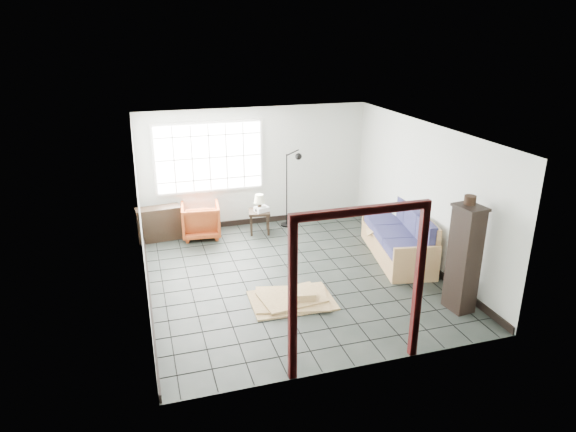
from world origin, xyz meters
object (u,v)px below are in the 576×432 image
object	(u,v)px
tall_shelf	(464,258)
side_table	(259,215)
armchair	(201,219)
futon_sofa	(401,240)

from	to	relation	value
tall_shelf	side_table	bearing A→B (deg)	112.38
armchair	side_table	distance (m)	1.24
tall_shelf	futon_sofa	bearing A→B (deg)	81.43
futon_sofa	tall_shelf	world-z (taller)	tall_shelf
armchair	tall_shelf	world-z (taller)	tall_shelf
armchair	tall_shelf	xyz separation A→B (m)	(3.45, -4.15, 0.47)
armchair	futon_sofa	bearing A→B (deg)	154.32
side_table	futon_sofa	bearing A→B (deg)	-41.01
armchair	side_table	bearing A→B (deg)	178.82
armchair	side_table	xyz separation A→B (m)	(1.23, -0.15, 0.01)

